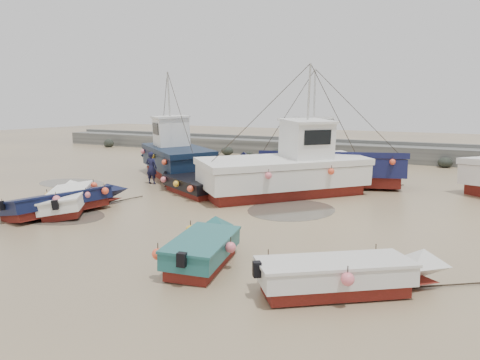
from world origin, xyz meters
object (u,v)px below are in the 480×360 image
object	(u,v)px
dinghy_0	(70,196)
cabin_boat_2	(320,162)
cabin_boat_0	(174,155)
dinghy_4	(190,182)
person	(152,184)
dinghy_3	(350,271)
cabin_boat_1	(296,169)
dinghy_2	(206,243)
dinghy_1	(66,200)

from	to	relation	value
dinghy_0	cabin_boat_2	distance (m)	12.72
cabin_boat_0	dinghy_4	bearing A→B (deg)	-96.99
dinghy_4	person	distance (m)	3.67
dinghy_3	cabin_boat_1	xyz separation A→B (m)	(-5.78, 10.34, 0.75)
cabin_boat_0	cabin_boat_1	bearing A→B (deg)	-63.74
dinghy_4	person	bearing A→B (deg)	99.08
dinghy_3	cabin_boat_0	distance (m)	18.86
dinghy_0	cabin_boat_1	world-z (taller)	cabin_boat_1
dinghy_2	cabin_boat_2	distance (m)	13.33
dinghy_3	cabin_boat_0	world-z (taller)	cabin_boat_0
dinghy_3	cabin_boat_1	bearing A→B (deg)	170.39
dinghy_0	dinghy_4	size ratio (longest dim) A/B	0.96
cabin_boat_0	cabin_boat_2	distance (m)	8.88
dinghy_0	dinghy_4	xyz separation A→B (m)	(2.36, 5.32, 0.01)
dinghy_1	person	world-z (taller)	dinghy_1
dinghy_2	cabin_boat_0	size ratio (longest dim) A/B	0.56
dinghy_1	dinghy_2	xyz separation A→B (m)	(8.37, -2.19, 0.03)
dinghy_1	person	bearing A→B (deg)	110.35
dinghy_4	cabin_boat_2	size ratio (longest dim) A/B	0.55
dinghy_2	dinghy_4	size ratio (longest dim) A/B	0.88
dinghy_4	dinghy_1	bearing A→B (deg)	-170.41
cabin_boat_2	person	xyz separation A→B (m)	(-8.32, -3.95, -1.32)
dinghy_2	cabin_boat_1	size ratio (longest dim) A/B	0.52
dinghy_3	dinghy_4	size ratio (longest dim) A/B	0.86
person	dinghy_1	bearing A→B (deg)	93.41
cabin_boat_2	person	bearing A→B (deg)	95.82
cabin_boat_2	dinghy_1	bearing A→B (deg)	128.67
dinghy_3	cabin_boat_2	world-z (taller)	cabin_boat_2
cabin_boat_1	cabin_boat_2	world-z (taller)	same
dinghy_1	person	distance (m)	7.25
dinghy_3	cabin_boat_1	world-z (taller)	cabin_boat_1
cabin_boat_0	person	size ratio (longest dim) A/B	5.18
dinghy_0	dinghy_3	distance (m)	13.25
cabin_boat_0	dinghy_2	bearing A→B (deg)	-101.59
cabin_boat_2	dinghy_4	bearing A→B (deg)	116.75
dinghy_4	cabin_boat_1	world-z (taller)	cabin_boat_1
cabin_boat_2	person	size ratio (longest dim) A/B	5.89
dinghy_0	cabin_boat_2	xyz separation A→B (m)	(7.24, 10.43, 0.78)
dinghy_2	cabin_boat_1	xyz separation A→B (m)	(-1.64, 10.21, 0.74)
dinghy_4	person	world-z (taller)	dinghy_4
cabin_boat_1	dinghy_1	bearing A→B (deg)	-92.25
dinghy_4	cabin_boat_1	xyz separation A→B (m)	(4.78, 2.11, 0.76)
dinghy_4	cabin_boat_2	xyz separation A→B (m)	(4.88, 5.11, 0.78)
dinghy_2	cabin_boat_0	distance (m)	15.81
person	cabin_boat_1	bearing A→B (deg)	178.05
dinghy_3	person	world-z (taller)	dinghy_3
dinghy_1	dinghy_2	distance (m)	8.65
dinghy_1	dinghy_3	xyz separation A→B (m)	(12.51, -2.32, 0.01)
dinghy_1	dinghy_4	bearing A→B (deg)	80.26
dinghy_1	cabin_boat_2	distance (m)	12.99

